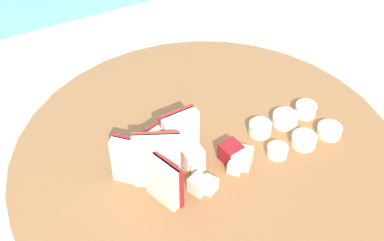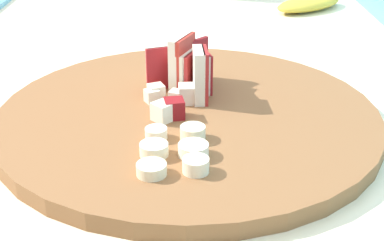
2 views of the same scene
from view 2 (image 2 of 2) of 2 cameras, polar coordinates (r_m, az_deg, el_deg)
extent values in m
cylinder|color=brown|center=(0.63, -0.41, 0.40)|extent=(0.44, 0.44, 0.02)
cube|color=maroon|center=(0.68, -2.93, 5.43)|extent=(0.02, 0.04, 0.05)
cube|color=beige|center=(0.68, -3.08, 5.61)|extent=(0.02, 0.04, 0.05)
cube|color=maroon|center=(0.69, 0.39, 6.15)|extent=(0.03, 0.03, 0.06)
cube|color=white|center=(0.70, 0.00, 6.27)|extent=(0.04, 0.04, 0.06)
cube|color=maroon|center=(0.69, -0.36, 5.73)|extent=(0.03, 0.03, 0.05)
cube|color=white|center=(0.69, -0.72, 5.85)|extent=(0.04, 0.04, 0.05)
cube|color=#B22D23|center=(0.67, -0.68, 5.94)|extent=(0.05, 0.02, 0.07)
cube|color=#EFE5CC|center=(0.68, -1.19, 6.02)|extent=(0.05, 0.03, 0.07)
cube|color=#A32323|center=(0.67, 0.12, 5.18)|extent=(0.05, 0.02, 0.05)
cube|color=#EFE5CC|center=(0.68, -0.49, 5.27)|extent=(0.05, 0.03, 0.05)
cube|color=maroon|center=(0.67, 1.51, 5.11)|extent=(0.04, 0.01, 0.05)
cube|color=#EFE5CC|center=(0.67, 1.06, 5.07)|extent=(0.04, 0.02, 0.05)
cube|color=#A32323|center=(0.64, 1.34, 4.73)|extent=(0.04, 0.01, 0.06)
cube|color=#EFE5CC|center=(0.64, 0.69, 4.72)|extent=(0.04, 0.01, 0.06)
cube|color=white|center=(0.64, -1.62, 2.48)|extent=(0.02, 0.02, 0.02)
cube|color=#EFE5CC|center=(0.60, -3.01, 0.94)|extent=(0.03, 0.03, 0.02)
cube|color=maroon|center=(0.61, -1.86, 1.25)|extent=(0.02, 0.02, 0.02)
cube|color=#EFE5CC|center=(0.64, -0.42, 2.78)|extent=(0.02, 0.02, 0.02)
cube|color=beige|center=(0.65, -4.18, 2.56)|extent=(0.02, 0.02, 0.02)
cube|color=#EFE5CC|center=(0.65, -3.73, 2.99)|extent=(0.02, 0.02, 0.02)
cube|color=beige|center=(0.61, -3.12, 1.11)|extent=(0.02, 0.02, 0.01)
cylinder|color=white|center=(0.56, -3.28, -1.32)|extent=(0.02, 0.02, 0.01)
cylinder|color=#F4EAC6|center=(0.53, -3.79, -3.02)|extent=(0.03, 0.03, 0.01)
cylinder|color=beige|center=(0.50, -4.55, -5.06)|extent=(0.03, 0.03, 0.01)
cylinder|color=beige|center=(0.56, 0.09, -1.26)|extent=(0.03, 0.03, 0.01)
cylinder|color=white|center=(0.53, 0.15, -3.05)|extent=(0.03, 0.03, 0.01)
cylinder|color=#F4EAC6|center=(0.51, 0.40, -4.67)|extent=(0.02, 0.02, 0.01)
ellipsoid|color=gold|center=(1.14, 12.03, 11.77)|extent=(0.15, 0.17, 0.02)
camera|label=1|loc=(0.88, -31.06, 35.44)|focal=51.92mm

